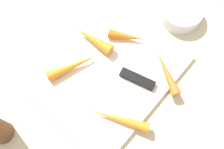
{
  "coord_description": "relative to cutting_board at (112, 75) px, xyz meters",
  "views": [
    {
      "loc": [
        0.17,
        0.15,
        0.57
      ],
      "look_at": [
        0.0,
        0.0,
        0.01
      ],
      "focal_mm": 38.56,
      "sensor_mm": 36.0,
      "label": 1
    }
  ],
  "objects": [
    {
      "name": "ground_plane",
      "position": [
        0.0,
        0.0,
        -0.01
      ],
      "size": [
        1.4,
        1.4,
        0.0
      ],
      "primitive_type": "plane",
      "color": "#C6B793"
    },
    {
      "name": "cutting_board",
      "position": [
        0.0,
        0.0,
        0.0
      ],
      "size": [
        0.36,
        0.26,
        0.01
      ],
      "primitive_type": "cube",
      "color": "silver",
      "rests_on": "ground_plane"
    },
    {
      "name": "knife",
      "position": [
        -0.03,
        0.04,
        0.01
      ],
      "size": [
        0.07,
        0.2,
        0.01
      ],
      "rotation": [
        0.0,
        0.0,
        4.96
      ],
      "color": "#B7B7BC",
      "rests_on": "cutting_board"
    },
    {
      "name": "carrot_long",
      "position": [
        0.05,
        -0.09,
        0.02
      ],
      "size": [
        0.13,
        0.08,
        0.03
      ],
      "primitive_type": "cone",
      "rotation": [
        0.0,
        1.57,
        2.74
      ],
      "color": "orange",
      "rests_on": "cutting_board"
    },
    {
      "name": "carrot_medium",
      "position": [
        -0.09,
        0.1,
        0.02
      ],
      "size": [
        0.08,
        0.12,
        0.02
      ],
      "primitive_type": "cone",
      "rotation": [
        0.0,
        1.57,
        4.18
      ],
      "color": "orange",
      "rests_on": "cutting_board"
    },
    {
      "name": "carrot_longest",
      "position": [
        0.08,
        0.09,
        0.02
      ],
      "size": [
        0.08,
        0.14,
        0.02
      ],
      "primitive_type": "cone",
      "rotation": [
        0.0,
        1.57,
        5.13
      ],
      "color": "orange",
      "rests_on": "cutting_board"
    },
    {
      "name": "carrot_shortest",
      "position": [
        -0.1,
        -0.04,
        0.02
      ],
      "size": [
        0.07,
        0.1,
        0.03
      ],
      "primitive_type": "cone",
      "rotation": [
        0.0,
        1.57,
        2.08
      ],
      "color": "orange",
      "rests_on": "cutting_board"
    },
    {
      "name": "carrot_short",
      "position": [
        -0.04,
        -0.1,
        0.02
      ],
      "size": [
        0.04,
        0.12,
        0.03
      ],
      "primitive_type": "cone",
      "rotation": [
        0.0,
        1.57,
        4.81
      ],
      "color": "orange",
      "rests_on": "cutting_board"
    },
    {
      "name": "small_bowl",
      "position": [
        -0.26,
        0.02,
        0.01
      ],
      "size": [
        0.12,
        0.12,
        0.04
      ],
      "primitive_type": "cylinder",
      "color": "silver",
      "rests_on": "ground_plane"
    }
  ]
}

